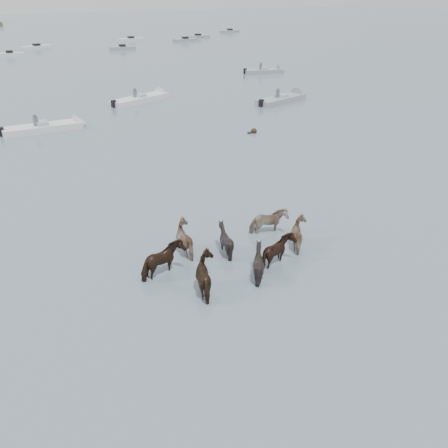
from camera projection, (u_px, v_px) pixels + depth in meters
ground at (284, 263)px, 17.79m from camera, size 400.00×400.00×0.00m
pony_herd at (234, 250)px, 17.70m from camera, size 7.27×4.46×1.47m
swimming_pony at (253, 131)px, 33.60m from camera, size 0.72×0.44×0.44m
motorboat_b at (54, 127)px, 34.27m from camera, size 6.17×1.87×1.92m
motorboat_c at (146, 98)px, 43.18m from camera, size 6.55×3.58×1.92m
motorboat_d at (286, 98)px, 43.01m from camera, size 6.09×2.86×1.92m
motorboat_e at (269, 71)px, 56.99m from camera, size 5.34×3.12×1.92m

